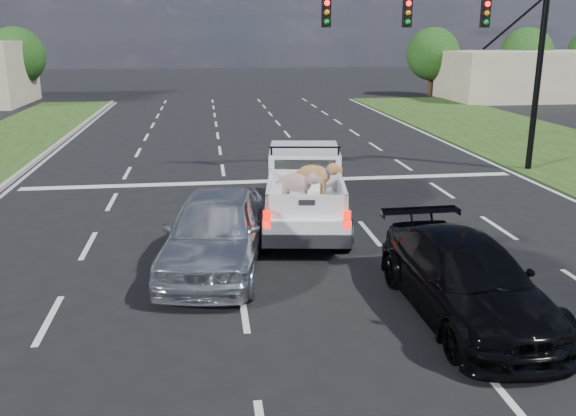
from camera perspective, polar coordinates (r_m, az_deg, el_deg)
The scene contains 10 objects.
ground at distance 11.79m, azimuth 4.44°, elevation -8.87°, with size 160.00×160.00×0.00m, color black.
road_markings at distance 17.86m, azimuth 0.07°, elevation -0.02°, with size 17.75×60.00×0.01m.
traffic_signal at distance 22.99m, azimuth 17.34°, elevation 14.81°, with size 9.11×0.31×7.00m.
building_right at distance 50.75m, azimuth 21.39°, elevation 11.46°, with size 12.00×7.00×3.60m, color beige.
tree_far_c at distance 50.35m, azimuth -24.11°, elevation 12.85°, with size 4.20×4.20×5.40m.
tree_far_d at distance 51.81m, azimuth 13.40°, elevation 13.84°, with size 4.20×4.20×5.40m.
tree_far_e at distance 55.15m, azimuth 21.40°, elevation 13.30°, with size 4.20×4.20×5.40m.
pickup_truck at distance 16.30m, azimuth 1.57°, elevation 1.92°, with size 2.77×5.80×2.09m.
silver_sedan at distance 13.25m, azimuth -6.80°, elevation -2.12°, with size 2.00×4.98×1.70m, color silver.
black_coupe at distance 11.45m, azimuth 16.29°, elevation -6.38°, with size 2.00×4.92×1.43m, color black.
Camera 1 is at (-2.32, -10.43, 4.97)m, focal length 38.00 mm.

